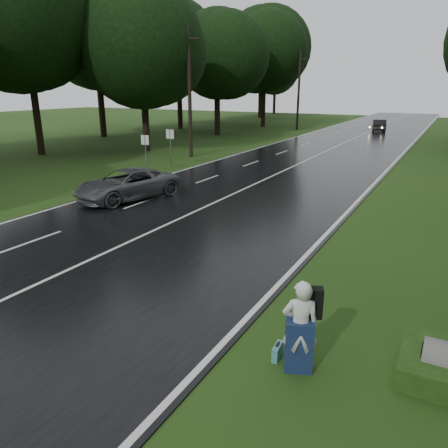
{
  "coord_description": "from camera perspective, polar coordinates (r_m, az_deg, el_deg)",
  "views": [
    {
      "loc": [
        9.49,
        -6.95,
        5.16
      ],
      "look_at": [
        3.5,
        4.08,
        1.1
      ],
      "focal_mm": 33.97,
      "sensor_mm": 36.0,
      "label": 1
    }
  ],
  "objects": [
    {
      "name": "ground",
      "position": [
        12.84,
        -23.21,
        -7.31
      ],
      "size": [
        160.0,
        160.0,
        0.0
      ],
      "primitive_type": "plane",
      "color": "#254314",
      "rests_on": "ground"
    },
    {
      "name": "tree_left_e",
      "position": [
        49.11,
        -0.91,
        11.91
      ],
      "size": [
        9.49,
        9.49,
        14.83
      ],
      "primitive_type": null,
      "color": "black",
      "rests_on": "ground"
    },
    {
      "name": "lane_center",
      "position": [
        29.02,
        9.06,
        7.57
      ],
      "size": [
        0.12,
        140.0,
        0.01
      ],
      "primitive_type": "cube",
      "color": "silver",
      "rests_on": "road"
    },
    {
      "name": "road",
      "position": [
        29.03,
        9.06,
        7.52
      ],
      "size": [
        12.0,
        140.0,
        0.04
      ],
      "primitive_type": "cube",
      "color": "black",
      "rests_on": "ground"
    },
    {
      "name": "utility_pole_mid",
      "position": [
        33.45,
        -4.44,
        9.01
      ],
      "size": [
        1.8,
        0.28,
        9.41
      ],
      "primitive_type": null,
      "color": "black",
      "rests_on": "ground"
    },
    {
      "name": "utility_pole_far",
      "position": [
        55.6,
        9.75,
        12.37
      ],
      "size": [
        1.8,
        0.28,
        9.33
      ],
      "primitive_type": null,
      "color": "black",
      "rests_on": "ground"
    },
    {
      "name": "grey_car",
      "position": [
        20.79,
        -12.96,
        5.22
      ],
      "size": [
        3.65,
        5.53,
        1.41
      ],
      "primitive_type": "imported",
      "rotation": [
        0.0,
        0.0,
        6.0
      ],
      "color": "#4A4D4F",
      "rests_on": "road"
    },
    {
      "name": "hitchhiker",
      "position": [
        8.25,
        10.26,
        -13.78
      ],
      "size": [
        0.8,
        0.77,
        1.86
      ],
      "color": "silver",
      "rests_on": "ground"
    },
    {
      "name": "road_sign_b",
      "position": [
        29.07,
        -7.11,
        7.58
      ],
      "size": [
        0.6,
        0.1,
        2.51
      ],
      "primitive_type": null,
      "color": "white",
      "rests_on": "ground"
    },
    {
      "name": "tree_left_f",
      "position": [
        59.68,
        5.24,
        12.91
      ],
      "size": [
        11.39,
        11.39,
        17.8
      ],
      "primitive_type": null,
      "color": "black",
      "rests_on": "ground"
    },
    {
      "name": "far_car",
      "position": [
        56.17,
        20.14,
        12.37
      ],
      "size": [
        2.28,
        4.44,
        1.39
      ],
      "primitive_type": "imported",
      "rotation": [
        0.0,
        0.0,
        3.34
      ],
      "color": "black",
      "rests_on": "road"
    },
    {
      "name": "road_sign_a",
      "position": [
        27.02,
        -10.33,
        6.64
      ],
      "size": [
        0.57,
        0.1,
        2.39
      ],
      "primitive_type": null,
      "color": "white",
      "rests_on": "ground"
    },
    {
      "name": "suitcase",
      "position": [
        8.87,
        7.18,
        -16.67
      ],
      "size": [
        0.15,
        0.42,
        0.29
      ],
      "primitive_type": "cube",
      "rotation": [
        0.0,
        0.0,
        0.09
      ],
      "color": "teal",
      "rests_on": "ground"
    },
    {
      "name": "tree_left_d",
      "position": [
        37.55,
        -10.3,
        9.76
      ],
      "size": [
        8.91,
        8.91,
        13.92
      ],
      "primitive_type": null,
      "color": "black",
      "rests_on": "ground"
    }
  ]
}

